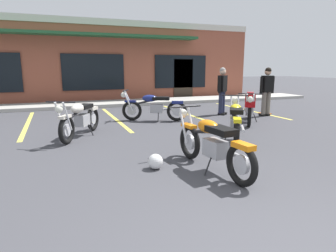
{
  "coord_description": "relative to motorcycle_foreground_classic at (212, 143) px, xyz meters",
  "views": [
    {
      "loc": [
        -1.83,
        -1.49,
        1.68
      ],
      "look_at": [
        0.21,
        3.77,
        0.55
      ],
      "focal_mm": 31.39,
      "sensor_mm": 36.0,
      "label": 1
    }
  ],
  "objects": [
    {
      "name": "ground_plane",
      "position": [
        -0.52,
        1.21,
        -0.46
      ],
      "size": [
        80.0,
        80.0,
        0.0
      ],
      "primitive_type": "plane",
      "color": "#3D3D42"
    },
    {
      "name": "motorcycle_blue_standard",
      "position": [
        0.55,
        4.69,
        0.0
      ],
      "size": [
        1.94,
        1.21,
        0.98
      ],
      "color": "black",
      "rests_on": "ground_plane"
    },
    {
      "name": "motorcycle_silver_naked",
      "position": [
        -1.8,
        3.24,
        0.0
      ],
      "size": [
        1.31,
        1.89,
        0.98
      ],
      "color": "black",
      "rests_on": "ground_plane"
    },
    {
      "name": "brick_storefront_building",
      "position": [
        -0.52,
        13.45,
        1.51
      ],
      "size": [
        17.05,
        6.81,
        3.93
      ],
      "color": "brown",
      "rests_on": "ground_plane"
    },
    {
      "name": "motorcycle_foreground_classic",
      "position": [
        0.0,
        0.0,
        0.0
      ],
      "size": [
        0.66,
        2.11,
        0.98
      ],
      "color": "black",
      "rests_on": "ground_plane"
    },
    {
      "name": "sidewalk_kerb",
      "position": [
        -0.52,
        9.19,
        -0.39
      ],
      "size": [
        22.0,
        1.8,
        0.14
      ],
      "primitive_type": "cube",
      "color": "#A8A59E",
      "rests_on": "ground_plane"
    },
    {
      "name": "person_in_shorts_foreground",
      "position": [
        4.51,
        4.17,
        0.49
      ],
      "size": [
        0.6,
        0.29,
        1.68
      ],
      "color": "black",
      "rests_on": "ground_plane"
    },
    {
      "name": "helmet_on_pavement",
      "position": [
        -0.85,
        0.38,
        -0.33
      ],
      "size": [
        0.26,
        0.26,
        0.26
      ],
      "color": "silver",
      "rests_on": "ground_plane"
    },
    {
      "name": "motorcycle_black_cruiser",
      "position": [
        3.14,
        3.25,
        0.07
      ],
      "size": [
        1.47,
        1.8,
        0.98
      ],
      "color": "black",
      "rests_on": "ground_plane"
    },
    {
      "name": "person_by_back_row",
      "position": [
        3.23,
        4.99,
        0.49
      ],
      "size": [
        0.54,
        0.44,
        1.68
      ],
      "color": "black",
      "rests_on": "ground_plane"
    },
    {
      "name": "painted_stall_lines",
      "position": [
        -0.52,
        5.59,
        -0.46
      ],
      "size": [
        10.73,
        4.8,
        0.01
      ],
      "color": "#DBCC4C",
      "rests_on": "ground_plane"
    },
    {
      "name": "motorcycle_red_sportbike",
      "position": [
        1.57,
        1.66,
        0.0
      ],
      "size": [
        1.35,
        1.86,
        0.98
      ],
      "color": "black",
      "rests_on": "ground_plane"
    },
    {
      "name": "traffic_cone",
      "position": [
        4.81,
        4.56,
        -0.2
      ],
      "size": [
        0.34,
        0.34,
        0.53
      ],
      "color": "orange",
      "rests_on": "ground_plane"
    }
  ]
}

